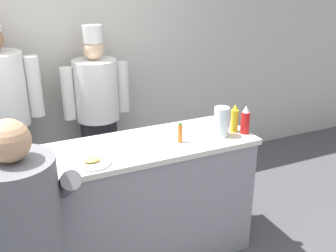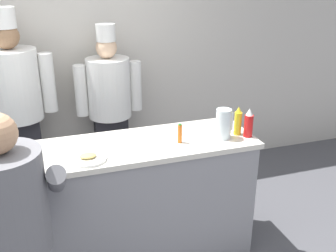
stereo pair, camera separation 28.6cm
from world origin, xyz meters
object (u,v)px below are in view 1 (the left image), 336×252
(ketchup_bottle_red, at_px, (245,120))
(cook_in_whites_far, at_px, (97,104))
(mustard_bottle_yellow, at_px, (235,119))
(breakfast_plate, at_px, (92,162))
(hot_sauce_bottle_orange, at_px, (180,133))
(water_pitcher_clear, at_px, (222,122))
(cook_in_whites_near, at_px, (1,107))
(diner_seated_grey, at_px, (21,217))
(cereal_bowl, at_px, (2,178))

(ketchup_bottle_red, xyz_separation_m, cook_in_whites_far, (-0.82, 1.32, -0.16))
(mustard_bottle_yellow, xyz_separation_m, breakfast_plate, (-1.15, -0.08, -0.09))
(ketchup_bottle_red, bearing_deg, cook_in_whites_far, 121.72)
(hot_sauce_bottle_orange, bearing_deg, water_pitcher_clear, -3.49)
(water_pitcher_clear, relative_size, cook_in_whites_near, 0.12)
(diner_seated_grey, bearing_deg, hot_sauce_bottle_orange, 20.99)
(cereal_bowl, bearing_deg, cook_in_whites_near, 87.00)
(mustard_bottle_yellow, relative_size, diner_seated_grey, 0.15)
(hot_sauce_bottle_orange, xyz_separation_m, cook_in_whites_near, (-1.16, 1.25, -0.03))
(cook_in_whites_near, bearing_deg, hot_sauce_bottle_orange, -47.12)
(ketchup_bottle_red, relative_size, hot_sauce_bottle_orange, 1.53)
(cereal_bowl, bearing_deg, cook_in_whites_far, 55.27)
(ketchup_bottle_red, bearing_deg, mustard_bottle_yellow, 132.94)
(hot_sauce_bottle_orange, bearing_deg, mustard_bottle_yellow, 0.79)
(mustard_bottle_yellow, height_order, breakfast_plate, mustard_bottle_yellow)
(breakfast_plate, relative_size, cook_in_whites_near, 0.13)
(ketchup_bottle_red, bearing_deg, water_pitcher_clear, 169.87)
(hot_sauce_bottle_orange, height_order, cereal_bowl, hot_sauce_bottle_orange)
(hot_sauce_bottle_orange, distance_m, cook_in_whites_near, 1.70)
(diner_seated_grey, bearing_deg, cook_in_whites_near, 89.90)
(cook_in_whites_near, bearing_deg, breakfast_plate, -70.06)
(water_pitcher_clear, xyz_separation_m, diner_seated_grey, (-1.50, -0.42, -0.15))
(ketchup_bottle_red, xyz_separation_m, diner_seated_grey, (-1.69, -0.39, -0.14))
(cook_in_whites_near, bearing_deg, mustard_bottle_yellow, -37.25)
(water_pitcher_clear, xyz_separation_m, cook_in_whites_far, (-0.63, 1.29, -0.17))
(breakfast_plate, bearing_deg, hot_sauce_bottle_orange, 6.45)
(breakfast_plate, distance_m, cook_in_whites_far, 1.40)
(cereal_bowl, relative_size, cook_in_whites_near, 0.07)
(mustard_bottle_yellow, height_order, cereal_bowl, mustard_bottle_yellow)
(cook_in_whites_far, bearing_deg, cook_in_whites_near, -178.56)
(mustard_bottle_yellow, distance_m, cook_in_whites_far, 1.48)
(water_pitcher_clear, height_order, cook_in_whites_far, cook_in_whites_far)
(breakfast_plate, bearing_deg, cook_in_whites_near, 109.94)
(diner_seated_grey, bearing_deg, breakfast_plate, 37.35)
(ketchup_bottle_red, bearing_deg, hot_sauce_bottle_orange, 174.08)
(water_pitcher_clear, bearing_deg, cook_in_whites_far, 115.90)
(mustard_bottle_yellow, height_order, cook_in_whites_near, cook_in_whites_near)
(ketchup_bottle_red, bearing_deg, breakfast_plate, -178.97)
(ketchup_bottle_red, height_order, hot_sauce_bottle_orange, ketchup_bottle_red)
(cook_in_whites_near, bearing_deg, cook_in_whites_far, 1.44)
(mustard_bottle_yellow, height_order, diner_seated_grey, diner_seated_grey)
(ketchup_bottle_red, xyz_separation_m, mustard_bottle_yellow, (-0.06, 0.06, 0.00))
(diner_seated_grey, bearing_deg, cereal_bowl, 100.59)
(mustard_bottle_yellow, xyz_separation_m, cook_in_whites_far, (-0.76, 1.26, -0.16))
(breakfast_plate, bearing_deg, water_pitcher_clear, 3.16)
(cereal_bowl, height_order, cook_in_whites_near, cook_in_whites_near)
(breakfast_plate, relative_size, cereal_bowl, 1.86)
(mustard_bottle_yellow, bearing_deg, hot_sauce_bottle_orange, -179.21)
(cook_in_whites_near, distance_m, cook_in_whites_far, 0.88)
(ketchup_bottle_red, distance_m, water_pitcher_clear, 0.20)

